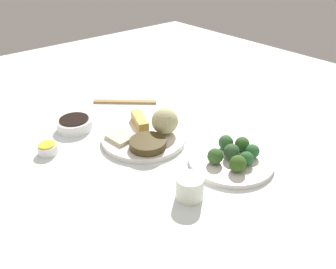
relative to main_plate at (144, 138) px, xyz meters
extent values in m
cube|color=white|center=(0.00, 0.00, -0.02)|extent=(2.20, 2.20, 0.02)
cylinder|color=white|center=(0.00, 0.00, 0.00)|extent=(0.25, 0.25, 0.02)
sphere|color=#BCB780|center=(-0.06, 0.03, 0.05)|extent=(0.08, 0.08, 0.08)
cube|color=gold|center=(-0.03, -0.06, 0.02)|extent=(0.07, 0.11, 0.03)
cube|color=beige|center=(0.06, -0.03, 0.01)|extent=(0.08, 0.08, 0.01)
cylinder|color=#3F3114|center=(0.03, 0.06, 0.02)|extent=(0.10, 0.10, 0.02)
cylinder|color=white|center=(-0.11, 0.25, 0.00)|extent=(0.23, 0.23, 0.01)
sphere|color=#336334|center=(-0.13, 0.20, 0.03)|extent=(0.04, 0.04, 0.04)
sphere|color=#355834|center=(-0.11, 0.25, 0.03)|extent=(0.04, 0.04, 0.04)
sphere|color=#325C26|center=(-0.06, 0.23, 0.03)|extent=(0.04, 0.04, 0.04)
sphere|color=#375C1E|center=(-0.08, 0.29, 0.03)|extent=(0.04, 0.04, 0.04)
sphere|color=#2A6633|center=(-0.12, 0.29, 0.02)|extent=(0.04, 0.04, 0.04)
sphere|color=#2D6535|center=(-0.16, 0.28, 0.03)|extent=(0.04, 0.04, 0.04)
sphere|color=#345D29|center=(-0.16, 0.24, 0.03)|extent=(0.04, 0.04, 0.04)
cylinder|color=white|center=(0.12, -0.20, 0.01)|extent=(0.11, 0.11, 0.03)
cylinder|color=black|center=(0.12, -0.20, 0.03)|extent=(0.09, 0.09, 0.00)
cylinder|color=white|center=(0.25, -0.12, 0.01)|extent=(0.06, 0.06, 0.03)
cylinder|color=yellow|center=(0.25, -0.12, 0.02)|extent=(0.05, 0.05, 0.00)
cylinder|color=white|center=(0.07, 0.27, 0.02)|extent=(0.07, 0.07, 0.06)
cube|color=#A68048|center=(-0.10, -0.25, 0.00)|extent=(0.18, 0.17, 0.01)
camera|label=1|loc=(0.51, 0.71, 0.54)|focal=36.71mm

